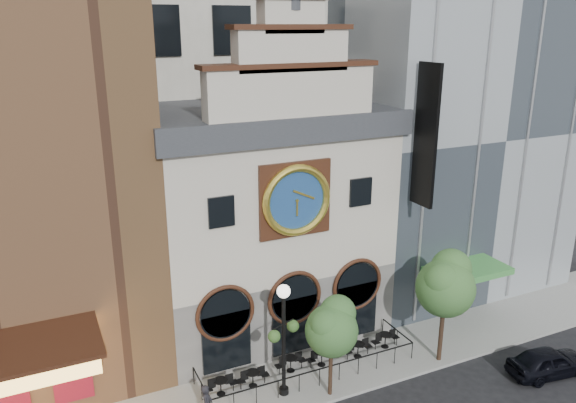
% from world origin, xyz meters
% --- Properties ---
extents(ground, '(120.00, 120.00, 0.00)m').
position_xyz_m(ground, '(0.00, 0.00, 0.00)').
color(ground, black).
rests_on(ground, ground).
extents(sidewalk, '(44.00, 5.00, 0.15)m').
position_xyz_m(sidewalk, '(0.00, 2.50, 0.07)').
color(sidewalk, gray).
rests_on(sidewalk, ground).
extents(clock_building, '(12.60, 8.78, 18.65)m').
position_xyz_m(clock_building, '(0.00, 7.82, 6.69)').
color(clock_building, '#605E5B').
rests_on(clock_building, ground).
extents(retail_building, '(14.00, 14.40, 20.00)m').
position_xyz_m(retail_building, '(12.99, 9.99, 10.14)').
color(retail_building, gray).
rests_on(retail_building, ground).
extents(cafe_railing, '(10.60, 2.60, 0.90)m').
position_xyz_m(cafe_railing, '(0.00, 2.50, 0.60)').
color(cafe_railing, black).
rests_on(cafe_railing, sidewalk).
extents(bistro_0, '(1.58, 0.68, 0.90)m').
position_xyz_m(bistro_0, '(-4.39, 2.55, 0.61)').
color(bistro_0, black).
rests_on(bistro_0, sidewalk).
extents(bistro_1, '(1.58, 0.68, 0.90)m').
position_xyz_m(bistro_1, '(-2.83, 2.49, 0.61)').
color(bistro_1, black).
rests_on(bistro_1, sidewalk).
extents(bistro_2, '(1.58, 0.68, 0.90)m').
position_xyz_m(bistro_2, '(-0.73, 2.83, 0.61)').
color(bistro_2, black).
rests_on(bistro_2, sidewalk).
extents(bistro_3, '(1.58, 0.68, 0.90)m').
position_xyz_m(bistro_3, '(0.88, 2.62, 0.61)').
color(bistro_3, black).
rests_on(bistro_3, sidewalk).
extents(bistro_4, '(1.58, 0.68, 0.90)m').
position_xyz_m(bistro_4, '(2.90, 2.49, 0.61)').
color(bistro_4, black).
rests_on(bistro_4, sidewalk).
extents(bistro_5, '(1.58, 0.68, 0.90)m').
position_xyz_m(bistro_5, '(4.67, 2.65, 0.61)').
color(bistro_5, black).
rests_on(bistro_5, sidewalk).
extents(car_right, '(4.35, 2.24, 1.42)m').
position_xyz_m(car_right, '(10.62, -2.55, 0.71)').
color(car_right, black).
rests_on(car_right, ground).
extents(lamppost, '(1.67, 1.00, 5.49)m').
position_xyz_m(lamppost, '(-1.75, 1.39, 3.55)').
color(lamppost, black).
rests_on(lamppost, sidewalk).
extents(tree_left, '(2.46, 2.37, 4.74)m').
position_xyz_m(tree_left, '(0.20, 0.50, 3.62)').
color(tree_left, '#382619').
rests_on(tree_left, sidewalk).
extents(tree_right, '(2.99, 2.88, 5.75)m').
position_xyz_m(tree_right, '(6.55, 0.59, 4.37)').
color(tree_right, '#382619').
rests_on(tree_right, sidewalk).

